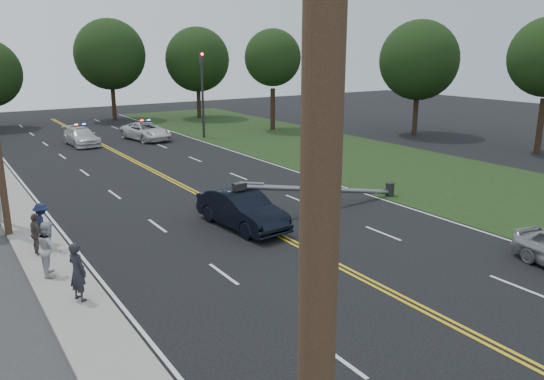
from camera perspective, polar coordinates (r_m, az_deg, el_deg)
ground at (r=17.23m, az=12.45°, el=-10.63°), size 120.00×120.00×0.00m
sidewalk at (r=22.13m, az=-23.69°, el=-5.56°), size 1.80×70.00×0.12m
grass_verge at (r=33.15m, az=16.63°, el=1.55°), size 12.00×80.00×0.01m
centerline_yellow at (r=24.71m, az=-4.22°, el=-2.33°), size 0.36×80.00×0.00m
traffic_signal at (r=45.29m, az=-7.50°, el=10.88°), size 0.28×0.41×7.05m
fallen_streetlight at (r=25.13m, az=6.35°, el=0.07°), size 9.36×0.44×1.91m
utility_pole_near at (r=4.12m, az=4.76°, el=-18.43°), size 1.60×0.28×10.00m
tree_7 at (r=58.78m, az=-17.03°, el=13.77°), size 7.21×7.21×10.36m
tree_8 at (r=58.62m, az=-8.04°, el=13.72°), size 6.79×6.79×9.60m
tree_9 at (r=49.35m, az=0.08°, el=14.03°), size 5.12×5.12×9.11m
tree_13 at (r=47.95m, az=15.55°, el=13.29°), size 6.70×6.70×9.74m
crashed_sedan at (r=22.38m, az=-3.25°, el=-2.08°), size 2.11×4.93×1.58m
emergency_a at (r=45.29m, az=-13.40°, el=6.16°), size 3.25×5.48×1.43m
emergency_b at (r=44.24m, az=-19.84°, el=5.44°), size 2.16×4.81×1.37m
bystander_a at (r=16.72m, az=-20.19°, el=-8.23°), size 0.65×0.77×1.80m
bystander_b at (r=18.88m, az=-22.81°, el=-5.78°), size 0.84×1.00×1.83m
bystander_c at (r=21.95m, az=-23.49°, el=-3.34°), size 0.76×1.11×1.59m
bystander_d at (r=20.93m, az=-24.03°, el=-4.34°), size 0.52×0.95×1.53m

